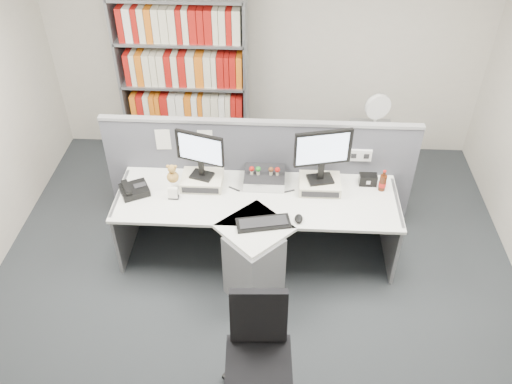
# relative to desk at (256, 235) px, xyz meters

# --- Properties ---
(ground) EXTENTS (5.50, 5.50, 0.00)m
(ground) POSITION_rel_desk_xyz_m (0.00, -0.60, -0.46)
(ground) COLOR #2E3236
(ground) RESTS_ON ground
(room_shell) EXTENTS (5.04, 5.54, 2.72)m
(room_shell) POSITION_rel_desk_xyz_m (0.00, -0.60, 1.33)
(room_shell) COLOR beige
(room_shell) RESTS_ON ground
(partition) EXTENTS (3.00, 0.08, 1.27)m
(partition) POSITION_rel_desk_xyz_m (0.00, 0.65, 0.19)
(partition) COLOR #53545E
(partition) RESTS_ON ground
(desk) EXTENTS (2.60, 1.20, 0.72)m
(desk) POSITION_rel_desk_xyz_m (0.00, 0.00, 0.00)
(desk) COLOR white
(desk) RESTS_ON ground
(monitor_riser_left) EXTENTS (0.38, 0.31, 0.10)m
(monitor_riser_left) POSITION_rel_desk_xyz_m (-0.52, 0.38, 0.31)
(monitor_riser_left) COLOR beige
(monitor_riser_left) RESTS_ON desk
(monitor_riser_right) EXTENTS (0.38, 0.31, 0.10)m
(monitor_riser_right) POSITION_rel_desk_xyz_m (0.58, 0.38, 0.31)
(monitor_riser_right) COLOR beige
(monitor_riser_right) RESTS_ON desk
(monitor_left) EXTENTS (0.45, 0.20, 0.47)m
(monitor_left) POSITION_rel_desk_xyz_m (-0.52, 0.38, 0.64)
(monitor_left) COLOR black
(monitor_left) RESTS_ON monitor_riser_left
(monitor_right) EXTENTS (0.51, 0.22, 0.53)m
(monitor_right) POSITION_rel_desk_xyz_m (0.58, 0.38, 0.68)
(monitor_right) COLOR black
(monitor_right) RESTS_ON monitor_riser_right
(desktop_pc) EXTENTS (0.38, 0.34, 0.10)m
(desktop_pc) POSITION_rel_desk_xyz_m (0.06, 0.46, 0.31)
(desktop_pc) COLOR black
(desktop_pc) RESTS_ON desk
(figurines) EXTENTS (0.29, 0.05, 0.09)m
(figurines) POSITION_rel_desk_xyz_m (0.06, 0.44, 0.42)
(figurines) COLOR beige
(figurines) RESTS_ON desktop_pc
(keyboard) EXTENTS (0.49, 0.27, 0.03)m
(keyboard) POSITION_rel_desk_xyz_m (0.07, -0.14, 0.28)
(keyboard) COLOR black
(keyboard) RESTS_ON desk
(mouse) EXTENTS (0.07, 0.12, 0.04)m
(mouse) POSITION_rel_desk_xyz_m (0.38, -0.07, 0.29)
(mouse) COLOR black
(mouse) RESTS_ON desk
(desk_phone) EXTENTS (0.32, 0.31, 0.11)m
(desk_phone) POSITION_rel_desk_xyz_m (-1.14, 0.22, 0.30)
(desk_phone) COLOR black
(desk_phone) RESTS_ON desk
(desk_calendar) EXTENTS (0.09, 0.07, 0.11)m
(desk_calendar) POSITION_rel_desk_xyz_m (-0.76, 0.18, 0.31)
(desk_calendar) COLOR black
(desk_calendar) RESTS_ON desk
(plush_toy) EXTENTS (0.11, 0.11, 0.19)m
(plush_toy) POSITION_rel_desk_xyz_m (-0.78, 0.29, 0.45)
(plush_toy) COLOR #A47936
(plush_toy) RESTS_ON monitor_riser_left
(speaker) EXTENTS (0.17, 0.09, 0.11)m
(speaker) POSITION_rel_desk_xyz_m (1.03, 0.47, 0.32)
(speaker) COLOR black
(speaker) RESTS_ON desk
(cola_bottle) EXTENTS (0.07, 0.07, 0.22)m
(cola_bottle) POSITION_rel_desk_xyz_m (1.16, 0.40, 0.35)
(cola_bottle) COLOR #3F190A
(cola_bottle) RESTS_ON desk
(shelving_unit) EXTENTS (1.41, 0.40, 2.00)m
(shelving_unit) POSITION_rel_desk_xyz_m (-0.90, 1.85, 0.52)
(shelving_unit) COLOR gray
(shelving_unit) RESTS_ON ground
(filing_cabinet) EXTENTS (0.45, 0.61, 0.70)m
(filing_cabinet) POSITION_rel_desk_xyz_m (1.20, 1.40, -0.11)
(filing_cabinet) COLOR gray
(filing_cabinet) RESTS_ON ground
(desk_fan) EXTENTS (0.28, 0.17, 0.47)m
(desk_fan) POSITION_rel_desk_xyz_m (1.20, 1.40, 0.54)
(desk_fan) COLOR white
(desk_fan) RESTS_ON filing_cabinet
(office_chair) EXTENTS (0.64, 0.66, 1.00)m
(office_chair) POSITION_rel_desk_xyz_m (0.09, -1.29, 0.08)
(office_chair) COLOR silver
(office_chair) RESTS_ON ground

